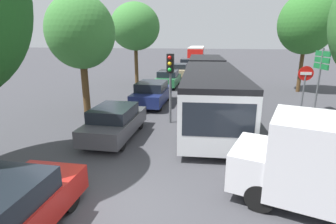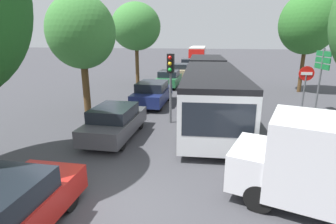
% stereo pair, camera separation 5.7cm
% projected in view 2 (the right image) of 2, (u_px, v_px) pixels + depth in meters
% --- Properties ---
extents(ground_plane, '(200.00, 200.00, 0.00)m').
position_uv_depth(ground_plane, '(125.00, 207.00, 6.60)').
color(ground_plane, '#3D3D42').
extents(articulated_bus, '(3.90, 17.63, 2.60)m').
position_uv_depth(articulated_bus, '(209.00, 81.00, 16.62)').
color(articulated_bus, silver).
rests_on(articulated_bus, ground).
extents(city_bus_rear, '(3.03, 11.78, 2.52)m').
position_uv_depth(city_bus_rear, '(198.00, 53.00, 49.01)').
color(city_bus_rear, red).
rests_on(city_bus_rear, ground).
extents(queued_car_red, '(1.71, 3.98, 1.38)m').
position_uv_depth(queued_car_red, '(0.00, 215.00, 5.23)').
color(queued_car_red, '#B21E19').
rests_on(queued_car_red, ground).
extents(queued_car_graphite, '(1.71, 3.98, 1.38)m').
position_uv_depth(queued_car_graphite, '(115.00, 122.00, 11.08)').
color(queued_car_graphite, '#47474C').
rests_on(queued_car_graphite, ground).
extents(queued_car_navy, '(1.84, 4.28, 1.48)m').
position_uv_depth(queued_car_navy, '(153.00, 93.00, 16.52)').
color(queued_car_navy, navy).
rests_on(queued_car_navy, ground).
extents(queued_car_green, '(1.73, 4.03, 1.40)m').
position_uv_depth(queued_car_green, '(169.00, 79.00, 22.72)').
color(queued_car_green, '#236638').
rests_on(queued_car_green, ground).
extents(queued_car_tan, '(1.79, 4.16, 1.44)m').
position_uv_depth(queued_car_tan, '(180.00, 70.00, 28.35)').
color(queued_car_tan, tan).
rests_on(queued_car_tan, ground).
extents(queued_car_black, '(1.86, 4.33, 1.50)m').
position_uv_depth(queued_car_black, '(189.00, 64.00, 34.16)').
color(queued_car_black, black).
rests_on(queued_car_black, ground).
extents(traffic_light, '(0.33, 0.37, 3.40)m').
position_uv_depth(traffic_light, '(171.00, 73.00, 12.50)').
color(traffic_light, '#56595E').
rests_on(traffic_light, ground).
extents(no_entry_sign, '(0.70, 0.08, 2.82)m').
position_uv_depth(no_entry_sign, '(305.00, 86.00, 12.71)').
color(no_entry_sign, '#56595E').
rests_on(no_entry_sign, ground).
extents(direction_sign_post, '(0.30, 1.39, 3.60)m').
position_uv_depth(direction_sign_post, '(322.00, 67.00, 14.21)').
color(direction_sign_post, '#56595E').
rests_on(direction_sign_post, ground).
extents(tree_left_mid, '(3.63, 3.63, 6.39)m').
position_uv_depth(tree_left_mid, '(81.00, 32.00, 13.96)').
color(tree_left_mid, '#51381E').
rests_on(tree_left_mid, ground).
extents(tree_left_far, '(4.25, 4.25, 7.07)m').
position_uv_depth(tree_left_far, '(135.00, 28.00, 22.67)').
color(tree_left_far, '#51381E').
rests_on(tree_left_far, ground).
extents(tree_right_mid, '(4.13, 4.13, 7.42)m').
position_uv_depth(tree_right_mid, '(308.00, 25.00, 19.28)').
color(tree_right_mid, '#51381E').
rests_on(tree_right_mid, ground).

